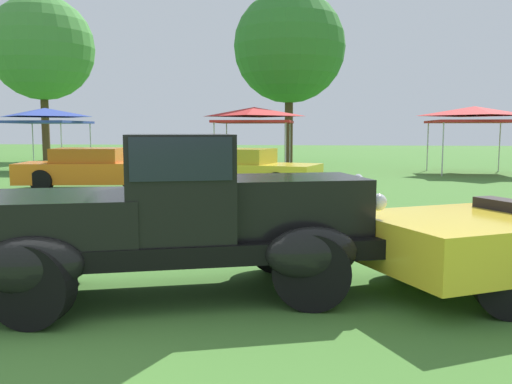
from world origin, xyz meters
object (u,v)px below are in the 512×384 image
show_car_yellow (242,170)px  canopy_tent_right_field (474,113)px  canopy_tent_left_field (45,115)px  canopy_tent_center_field (254,114)px  show_car_orange (93,169)px  feature_pickup_truck (171,215)px

show_car_yellow → canopy_tent_right_field: bearing=41.6°
show_car_yellow → canopy_tent_left_field: canopy_tent_left_field is taller
show_car_yellow → canopy_tent_left_field: (-9.63, 6.90, 1.82)m
canopy_tent_center_field → canopy_tent_right_field: 8.90m
show_car_orange → canopy_tent_left_field: size_ratio=1.45×
canopy_tent_left_field → show_car_orange: bearing=-53.6°
show_car_yellow → canopy_tent_right_field: size_ratio=1.37×
show_car_orange → canopy_tent_center_field: 8.46m
canopy_tent_left_field → canopy_tent_center_field: 9.08m
show_car_orange → show_car_yellow: 4.48m
feature_pickup_truck → show_car_orange: 11.15m
feature_pickup_truck → show_car_orange: size_ratio=1.01×
show_car_yellow → canopy_tent_center_field: canopy_tent_center_field is taller
show_car_yellow → show_car_orange: bearing=-178.8°
show_car_yellow → canopy_tent_center_field: 7.42m
show_car_orange → canopy_tent_right_field: canopy_tent_right_field is taller
show_car_yellow → canopy_tent_right_field: canopy_tent_right_field is taller
feature_pickup_truck → canopy_tent_right_field: (7.63, 17.38, 1.56)m
canopy_tent_center_field → canopy_tent_right_field: same height
canopy_tent_left_field → canopy_tent_right_field: same height
show_car_yellow → feature_pickup_truck: bearing=-85.9°
canopy_tent_center_field → canopy_tent_right_field: bearing=1.6°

